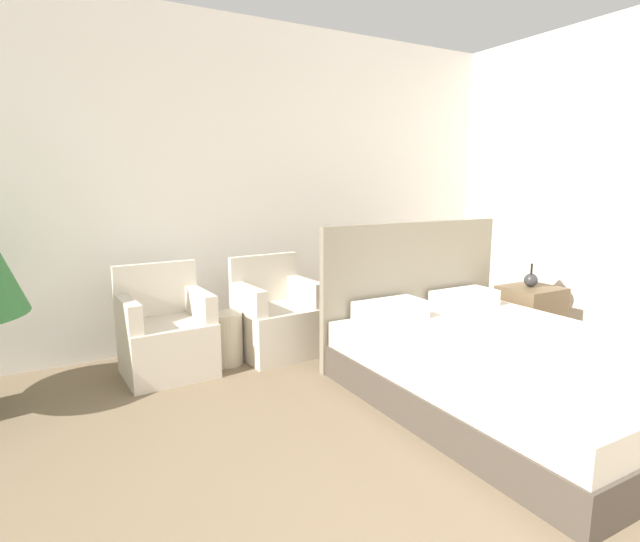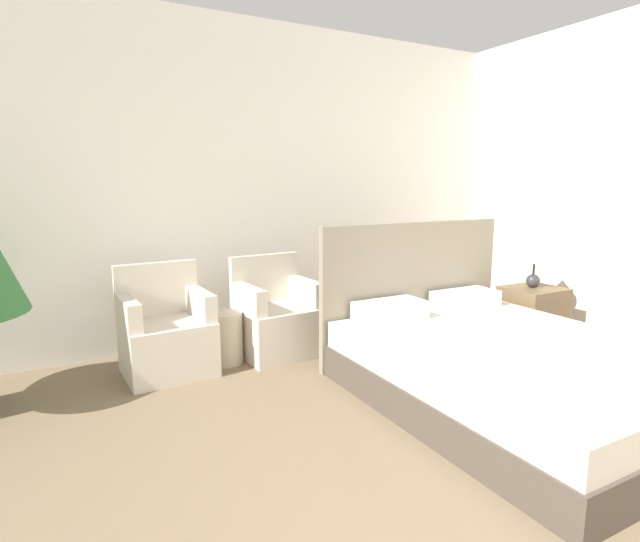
# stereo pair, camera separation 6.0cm
# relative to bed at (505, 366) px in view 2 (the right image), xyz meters

# --- Properties ---
(wall_back) EXTENTS (10.00, 0.06, 2.90)m
(wall_back) POSITION_rel_bed_xyz_m (-1.04, 2.20, 1.21)
(wall_back) COLOR silver
(wall_back) RESTS_ON ground_plane
(bed) EXTENTS (1.76, 2.20, 1.15)m
(bed) POSITION_rel_bed_xyz_m (0.00, 0.00, 0.00)
(bed) COLOR #4C4238
(bed) RESTS_ON ground_plane
(armchair_near_window_left) EXTENTS (0.67, 0.60, 0.84)m
(armchair_near_window_left) POSITION_rel_bed_xyz_m (-1.91, 1.60, 0.04)
(armchair_near_window_left) COLOR beige
(armchair_near_window_left) RESTS_ON ground_plane
(armchair_near_window_right) EXTENTS (0.68, 0.61, 0.84)m
(armchair_near_window_right) POSITION_rel_bed_xyz_m (-0.98, 1.60, 0.04)
(armchair_near_window_right) COLOR beige
(armchair_near_window_right) RESTS_ON ground_plane
(nightstand) EXTENTS (0.50, 0.44, 0.52)m
(nightstand) POSITION_rel_bed_xyz_m (1.20, 0.75, 0.02)
(nightstand) COLOR brown
(nightstand) RESTS_ON ground_plane
(table_lamp) EXTENTS (0.34, 0.34, 0.46)m
(table_lamp) POSITION_rel_bed_xyz_m (1.19, 0.76, 0.61)
(table_lamp) COLOR #333333
(table_lamp) RESTS_ON nightstand
(side_table) EXTENTS (0.28, 0.28, 0.43)m
(side_table) POSITION_rel_bed_xyz_m (-1.45, 1.60, -0.03)
(side_table) COLOR #B7AD93
(side_table) RESTS_ON ground_plane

